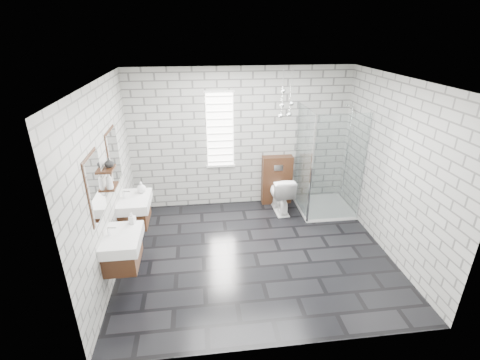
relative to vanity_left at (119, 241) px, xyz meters
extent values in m
cube|color=black|center=(1.91, 0.56, -0.77)|extent=(4.20, 3.60, 0.02)
cube|color=white|center=(1.91, 0.56, 1.95)|extent=(4.20, 3.60, 0.02)
cube|color=#A7A8A2|center=(1.91, 2.37, 0.59)|extent=(4.20, 0.02, 2.70)
cube|color=#A7A8A2|center=(1.91, -1.25, 0.59)|extent=(4.20, 0.02, 2.70)
cube|color=#A7A8A2|center=(-0.20, 0.56, 0.59)|extent=(0.02, 3.60, 2.70)
cube|color=#A7A8A2|center=(4.02, 0.56, 0.59)|extent=(0.02, 3.60, 2.70)
cube|color=#422514|center=(0.02, 0.00, -0.21)|extent=(0.42, 0.62, 0.30)
cube|color=silver|center=(0.22, 0.00, -0.18)|extent=(0.02, 0.35, 0.01)
cube|color=white|center=(0.04, 0.00, 0.02)|extent=(0.47, 0.70, 0.15)
cylinder|color=silver|center=(-0.11, 0.00, 0.15)|extent=(0.04, 0.04, 0.12)
cylinder|color=silver|center=(-0.06, 0.00, 0.20)|extent=(0.10, 0.02, 0.02)
cube|color=white|center=(-0.17, 0.00, 0.79)|extent=(0.03, 0.55, 0.80)
cube|color=#422514|center=(-0.19, 0.00, 0.79)|extent=(0.01, 0.59, 0.84)
cube|color=#422514|center=(0.02, 1.08, -0.21)|extent=(0.42, 0.62, 0.30)
cube|color=silver|center=(0.22, 1.08, -0.18)|extent=(0.02, 0.35, 0.01)
cube|color=white|center=(0.04, 1.08, 0.02)|extent=(0.47, 0.70, 0.15)
cylinder|color=silver|center=(-0.11, 1.08, 0.15)|extent=(0.04, 0.04, 0.12)
cylinder|color=silver|center=(-0.06, 1.08, 0.20)|extent=(0.10, 0.02, 0.02)
cube|color=white|center=(-0.17, 1.08, 0.79)|extent=(0.03, 0.55, 0.80)
cube|color=#422514|center=(-0.19, 1.08, 0.79)|extent=(0.01, 0.59, 0.84)
cube|color=#422514|center=(-0.12, 0.51, 0.56)|extent=(0.14, 0.30, 0.03)
cube|color=#422514|center=(-0.12, 0.51, 0.82)|extent=(0.14, 0.30, 0.03)
cube|color=white|center=(1.51, 2.34, 0.79)|extent=(0.50, 0.02, 1.40)
cube|color=silver|center=(1.51, 2.33, 1.51)|extent=(0.56, 0.04, 0.04)
cube|color=silver|center=(1.51, 2.33, 0.07)|extent=(0.56, 0.04, 0.04)
cube|color=silver|center=(1.51, 2.32, 0.16)|extent=(0.48, 0.01, 0.02)
cube|color=silver|center=(1.51, 2.32, 0.30)|extent=(0.48, 0.01, 0.02)
cube|color=silver|center=(1.51, 2.32, 0.44)|extent=(0.48, 0.01, 0.02)
cube|color=silver|center=(1.51, 2.32, 0.58)|extent=(0.48, 0.01, 0.02)
cube|color=silver|center=(1.51, 2.32, 0.72)|extent=(0.48, 0.01, 0.02)
cube|color=silver|center=(1.51, 2.32, 0.86)|extent=(0.48, 0.01, 0.02)
cube|color=silver|center=(1.51, 2.32, 1.00)|extent=(0.48, 0.01, 0.02)
cube|color=silver|center=(1.51, 2.32, 1.14)|extent=(0.48, 0.01, 0.02)
cube|color=silver|center=(1.51, 2.32, 1.28)|extent=(0.48, 0.01, 0.03)
cube|color=silver|center=(1.51, 2.32, 1.42)|extent=(0.48, 0.01, 0.03)
cube|color=#422514|center=(2.63, 2.26, -0.26)|extent=(0.60, 0.20, 1.00)
cube|color=silver|center=(2.63, 2.15, 0.04)|extent=(0.18, 0.01, 0.12)
cube|color=white|center=(3.51, 1.86, -0.73)|extent=(1.00, 1.00, 0.06)
cube|color=silver|center=(3.51, 1.37, 0.27)|extent=(1.00, 0.01, 2.00)
cube|color=silver|center=(3.02, 1.86, 0.27)|extent=(0.01, 1.00, 2.00)
cube|color=silver|center=(3.02, 1.37, 0.27)|extent=(0.03, 0.03, 2.00)
cube|color=silver|center=(3.99, 1.37, 0.27)|extent=(0.03, 0.03, 2.00)
cylinder|color=silver|center=(3.95, 2.06, 0.34)|extent=(0.02, 0.02, 1.80)
cylinder|color=silver|center=(3.87, 2.06, 1.26)|extent=(0.14, 0.14, 0.02)
sphere|color=silver|center=(2.54, 1.83, 1.16)|extent=(0.09, 0.09, 0.09)
cylinder|color=silver|center=(2.54, 1.83, 1.57)|extent=(0.01, 0.01, 0.74)
sphere|color=silver|center=(2.71, 1.91, 1.16)|extent=(0.09, 0.09, 0.09)
cylinder|color=silver|center=(2.71, 1.91, 1.57)|extent=(0.01, 0.01, 0.74)
sphere|color=silver|center=(2.60, 2.01, 1.55)|extent=(0.09, 0.09, 0.09)
cylinder|color=silver|center=(2.60, 2.01, 1.77)|extent=(0.01, 0.01, 0.35)
sphere|color=silver|center=(2.59, 1.96, 1.31)|extent=(0.09, 0.09, 0.09)
cylinder|color=silver|center=(2.59, 1.96, 1.65)|extent=(0.01, 0.01, 0.58)
sphere|color=silver|center=(2.75, 1.95, 1.34)|extent=(0.09, 0.09, 0.09)
cylinder|color=silver|center=(2.75, 1.95, 1.66)|extent=(0.01, 0.01, 0.56)
imported|color=white|center=(2.63, 1.89, -0.39)|extent=(0.44, 0.74, 0.74)
imported|color=#B2B2B2|center=(0.14, 0.28, 0.18)|extent=(0.10, 0.10, 0.17)
imported|color=#B2B2B2|center=(0.14, 1.26, 0.19)|extent=(0.16, 0.16, 0.19)
imported|color=#B2B2B2|center=(-0.11, 0.40, 0.70)|extent=(0.11, 0.11, 0.24)
imported|color=#B2B2B2|center=(-0.11, 0.53, 0.90)|extent=(0.14, 0.14, 0.13)
camera|label=1|loc=(1.10, -4.00, 2.59)|focal=26.00mm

